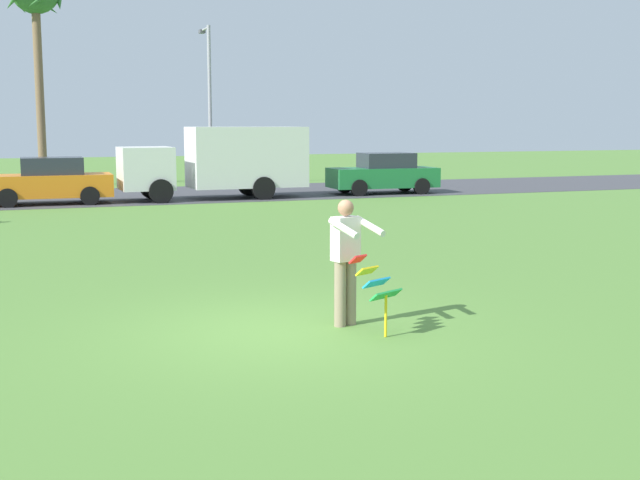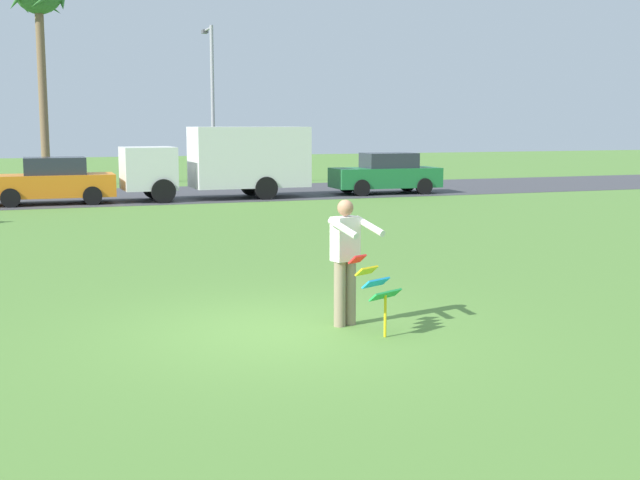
{
  "view_description": "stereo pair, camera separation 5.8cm",
  "coord_description": "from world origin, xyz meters",
  "views": [
    {
      "loc": [
        -3.24,
        -10.31,
        2.75
      ],
      "look_at": [
        0.92,
        0.97,
        1.05
      ],
      "focal_mm": 46.54,
      "sensor_mm": 36.0,
      "label": 1
    },
    {
      "loc": [
        -3.19,
        -10.33,
        2.75
      ],
      "look_at": [
        0.92,
        0.97,
        1.05
      ],
      "focal_mm": 46.54,
      "sensor_mm": 36.0,
      "label": 2
    }
  ],
  "objects": [
    {
      "name": "ground_plane",
      "position": [
        0.0,
        0.0,
        0.0
      ],
      "size": [
        120.0,
        120.0,
        0.0
      ],
      "primitive_type": "plane",
      "color": "#568438"
    },
    {
      "name": "road_strip",
      "position": [
        0.0,
        21.76,
        0.01
      ],
      "size": [
        120.0,
        8.0,
        0.01
      ],
      "primitive_type": "cube",
      "color": "#424247",
      "rests_on": "ground"
    },
    {
      "name": "kite_held",
      "position": [
        1.1,
        -0.64,
        0.67
      ],
      "size": [
        0.6,
        0.73,
        1.03
      ],
      "color": "red",
      "rests_on": "ground"
    },
    {
      "name": "parked_car_orange",
      "position": [
        -2.14,
        19.36,
        0.77
      ],
      "size": [
        4.22,
        1.88,
        1.6
      ],
      "color": "orange",
      "rests_on": "ground"
    },
    {
      "name": "streetlight_pole",
      "position": [
        5.03,
        26.36,
        4.0
      ],
      "size": [
        0.24,
        1.65,
        7.0
      ],
      "color": "#9E9EA3",
      "rests_on": "ground"
    },
    {
      "name": "parked_truck_white_box",
      "position": [
        3.99,
        19.36,
        1.41
      ],
      "size": [
        6.73,
        2.18,
        2.62
      ],
      "color": "silver",
      "rests_on": "ground"
    },
    {
      "name": "person_kite_flyer",
      "position": [
        0.92,
        -0.05,
        0.95
      ],
      "size": [
        0.67,
        0.74,
        1.73
      ],
      "color": "gray",
      "rests_on": "ground"
    },
    {
      "name": "parked_car_green",
      "position": [
        10.36,
        19.36,
        0.77
      ],
      "size": [
        4.26,
        1.95,
        1.6
      ],
      "color": "#1E7238",
      "rests_on": "ground"
    }
  ]
}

